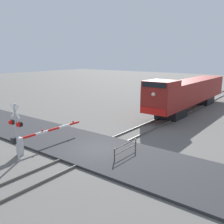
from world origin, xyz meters
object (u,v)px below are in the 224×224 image
(locomotive, at_px, (189,92))
(guard_railing, at_px, (126,148))
(crossing_gate, at_px, (30,140))
(crossing_signal, at_px, (16,127))

(locomotive, bearing_deg, guard_railing, -82.46)
(crossing_gate, bearing_deg, guard_railing, 28.60)
(locomotive, xyz_separation_m, guard_railing, (2.21, -16.71, -1.56))
(crossing_gate, bearing_deg, crossing_signal, -59.55)
(locomotive, xyz_separation_m, crossing_signal, (-2.77, -21.32, 0.08))
(crossing_signal, bearing_deg, crossing_gate, 120.45)
(crossing_gate, distance_m, guard_railing, 6.64)
(crossing_gate, relative_size, guard_railing, 2.43)
(guard_railing, bearing_deg, crossing_gate, -151.40)
(locomotive, relative_size, guard_railing, 7.46)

